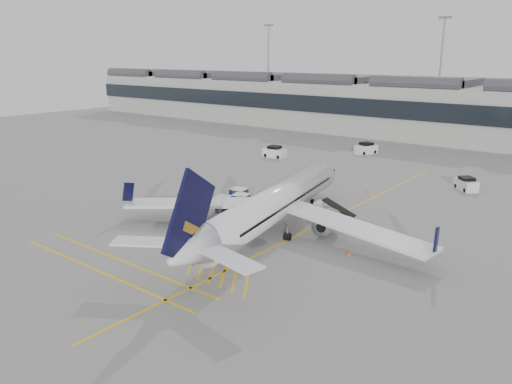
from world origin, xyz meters
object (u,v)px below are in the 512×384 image
Objects in this scene: ramp_agent_a at (261,207)px; pushback_tug at (191,198)px; airliner_main at (274,205)px; ramp_agent_b at (238,209)px; belt_loader at (329,212)px; baggage_cart_a at (241,201)px.

ramp_agent_a is 0.66× the size of pushback_tug.
pushback_tug is at bearing 161.17° from airliner_main.
ramp_agent_b is 7.76m from pushback_tug.
belt_loader is at bearing 12.37° from pushback_tug.
ramp_agent_a is at bearing -16.81° from baggage_cart_a.
ramp_agent_b is (1.41, -2.23, -0.12)m from baggage_cart_a.
baggage_cart_a is at bearing 142.36° from airliner_main.
ramp_agent_b is 0.60× the size of pushback_tug.
airliner_main is at bearing -108.90° from belt_loader.
belt_loader is 2.56× the size of ramp_agent_a.
belt_loader reaches higher than baggage_cart_a.
baggage_cart_a is 6.58m from pushback_tug.
belt_loader is 9.85m from ramp_agent_b.
airliner_main reaches higher than ramp_agent_b.
airliner_main is at bearing 126.41° from ramp_agent_b.
airliner_main reaches higher than pushback_tug.
ramp_agent_b is at bearing -144.36° from ramp_agent_a.
belt_loader is 16.42m from pushback_tug.
belt_loader is 2.39× the size of baggage_cart_a.
belt_loader is at bearing 16.98° from ramp_agent_a.
ramp_agent_a is at bearing 1.68° from pushback_tug.
airliner_main is 11.84× the size of pushback_tug.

